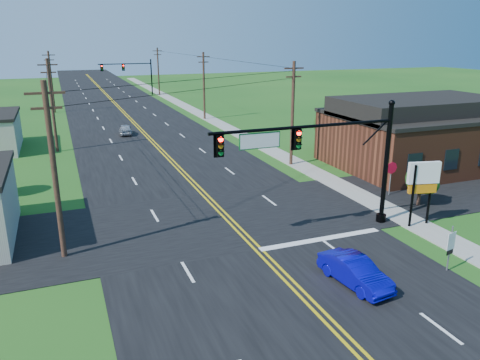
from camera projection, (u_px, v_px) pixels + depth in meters
name	position (u px, v px, depth m)	size (l,w,h in m)	color
ground	(325.00, 323.00, 18.62)	(260.00, 260.00, 0.00)	#184C15
road_main	(131.00, 121.00, 63.17)	(16.00, 220.00, 0.04)	black
road_cross	(224.00, 218.00, 29.31)	(70.00, 10.00, 0.04)	black
sidewalk	(229.00, 129.00, 57.89)	(2.00, 160.00, 0.08)	gray
signal_mast_main	(321.00, 153.00, 25.86)	(11.30, 0.60, 7.48)	black
signal_mast_far	(129.00, 72.00, 90.12)	(10.98, 0.60, 7.48)	black
brick_building	(417.00, 139.00, 40.90)	(14.20, 11.20, 4.70)	#5E2C1A
utility_pole_left_a	(54.00, 169.00, 22.85)	(1.80, 0.28, 9.00)	#321F16
utility_pole_left_b	(52.00, 104.00, 45.13)	(1.80, 0.28, 9.00)	#321F16
utility_pole_left_c	(51.00, 81.00, 69.19)	(1.80, 0.28, 9.00)	#321F16
utility_pole_right_a	(293.00, 112.00, 40.24)	(1.80, 0.28, 9.00)	#321F16
utility_pole_right_b	(204.00, 85.00, 63.41)	(1.80, 0.28, 9.00)	#321F16
utility_pole_right_c	(158.00, 71.00, 90.14)	(1.80, 0.28, 9.00)	#321F16
tree_right_back	(329.00, 124.00, 46.57)	(3.00, 3.00, 4.10)	#321F16
shrub_corner	(421.00, 179.00, 31.05)	(2.00, 2.00, 2.86)	#321F16
blue_car	(355.00, 272.00, 21.30)	(1.36, 3.90, 1.29)	#0908B4
distant_car	(125.00, 130.00, 54.31)	(1.41, 3.50, 1.19)	#ACACB1
route_sign	(451.00, 245.00, 22.34)	(0.58, 0.16, 2.35)	slate
stop_sign	(391.00, 171.00, 33.12)	(0.88, 0.10, 2.48)	slate
pylon_sign	(423.00, 180.00, 27.36)	(1.95, 0.68, 3.98)	black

